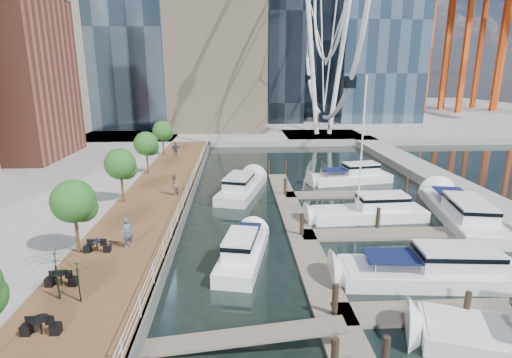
{
  "coord_description": "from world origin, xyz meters",
  "views": [
    {
      "loc": [
        -1.72,
        -19.0,
        11.63
      ],
      "look_at": [
        -0.07,
        13.43,
        3.0
      ],
      "focal_mm": 28.0,
      "sensor_mm": 36.0,
      "label": 1
    }
  ],
  "objects": [
    {
      "name": "cafe_seating",
      "position": [
        -10.26,
        -4.87,
        2.25
      ],
      "size": [
        4.23,
        11.92,
        2.63
      ],
      "color": "#103C21",
      "rests_on": "ground"
    },
    {
      "name": "pedestrian_far",
      "position": [
        -9.61,
        32.83,
        1.98
      ],
      "size": [
        1.16,
        0.53,
        1.95
      ],
      "primitive_type": "imported",
      "rotation": [
        0.0,
        0.0,
        3.19
      ],
      "color": "#30333C",
      "rests_on": "boardwalk"
    },
    {
      "name": "breakwater",
      "position": [
        20.0,
        20.0,
        0.5
      ],
      "size": [
        4.0,
        60.0,
        1.0
      ],
      "primitive_type": "cube",
      "color": "gray",
      "rests_on": "ground"
    },
    {
      "name": "moored_yachts",
      "position": [
        8.8,
        10.99,
        0.0
      ],
      "size": [
        23.54,
        33.01,
        11.5
      ],
      "color": "white",
      "rests_on": "ground"
    },
    {
      "name": "street_trees",
      "position": [
        -11.4,
        14.0,
        4.29
      ],
      "size": [
        2.6,
        42.6,
        4.6
      ],
      "color": "#3F2B1C",
      "rests_on": "ground"
    },
    {
      "name": "land_far",
      "position": [
        0.0,
        102.0,
        0.5
      ],
      "size": [
        200.0,
        114.0,
        1.0
      ],
      "primitive_type": "cube",
      "color": "gray",
      "rests_on": "ground"
    },
    {
      "name": "boardwalk",
      "position": [
        -9.0,
        15.0,
        0.5
      ],
      "size": [
        6.0,
        60.0,
        1.0
      ],
      "primitive_type": "cube",
      "color": "brown",
      "rests_on": "ground"
    },
    {
      "name": "cafe_tables",
      "position": [
        -10.4,
        -2.0,
        1.37
      ],
      "size": [
        2.5,
        13.7,
        0.74
      ],
      "color": "black",
      "rests_on": "ground"
    },
    {
      "name": "ground",
      "position": [
        0.0,
        0.0,
        0.0
      ],
      "size": [
        520.0,
        520.0,
        0.0
      ],
      "primitive_type": "plane",
      "color": "black",
      "rests_on": "ground"
    },
    {
      "name": "pier",
      "position": [
        14.0,
        52.0,
        0.5
      ],
      "size": [
        14.0,
        12.0,
        1.0
      ],
      "primitive_type": "cube",
      "color": "gray",
      "rests_on": "ground"
    },
    {
      "name": "yacht_foreground",
      "position": [
        9.46,
        1.18,
        0.0
      ],
      "size": [
        11.69,
        4.02,
        2.15
      ],
      "primitive_type": null,
      "rotation": [
        0.0,
        0.0,
        1.49
      ],
      "color": "silver",
      "rests_on": "ground"
    },
    {
      "name": "seawall",
      "position": [
        -6.0,
        15.0,
        0.5
      ],
      "size": [
        0.25,
        60.0,
        1.0
      ],
      "primitive_type": "cube",
      "color": "#595954",
      "rests_on": "ground"
    },
    {
      "name": "floating_docks",
      "position": [
        7.97,
        9.98,
        0.49
      ],
      "size": [
        16.0,
        34.0,
        2.6
      ],
      "color": "#6D6051",
      "rests_on": "ground"
    },
    {
      "name": "port_cranes",
      "position": [
        67.67,
        95.67,
        20.0
      ],
      "size": [
        40.0,
        52.0,
        38.0
      ],
      "color": "#D84C14",
      "rests_on": "ground"
    },
    {
      "name": "railing",
      "position": [
        -6.1,
        15.0,
        1.52
      ],
      "size": [
        0.1,
        60.0,
        1.05
      ],
      "primitive_type": null,
      "color": "white",
      "rests_on": "boardwalk"
    },
    {
      "name": "pedestrian_mid",
      "position": [
        -7.31,
        15.63,
        1.98
      ],
      "size": [
        0.93,
        1.09,
        1.96
      ],
      "primitive_type": "imported",
      "rotation": [
        0.0,
        0.0,
        -1.79
      ],
      "color": "#7C6055",
      "rests_on": "boardwalk"
    },
    {
      "name": "pedestrian_near",
      "position": [
        -8.54,
        4.6,
        1.97
      ],
      "size": [
        0.84,
        0.82,
        1.95
      ],
      "primitive_type": "imported",
      "rotation": [
        0.0,
        0.0,
        0.73
      ],
      "color": "#495161",
      "rests_on": "boardwalk"
    }
  ]
}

